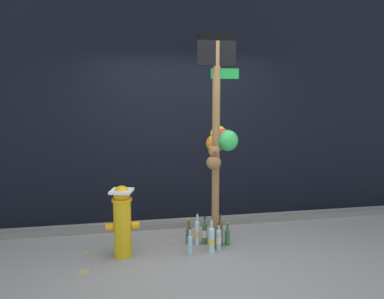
# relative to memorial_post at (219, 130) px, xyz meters

# --- Properties ---
(ground_plane) EXTENTS (14.00, 14.00, 0.00)m
(ground_plane) POSITION_rel_memorial_post_xyz_m (-0.27, -0.36, -1.46)
(ground_plane) COLOR gray
(building_wall) EXTENTS (10.00, 0.20, 3.76)m
(building_wall) POSITION_rel_memorial_post_xyz_m (-0.27, 1.27, 0.42)
(building_wall) COLOR black
(building_wall) RESTS_ON ground_plane
(curb_strip) EXTENTS (8.00, 0.12, 0.08)m
(curb_strip) POSITION_rel_memorial_post_xyz_m (-0.27, 0.77, -1.42)
(curb_strip) COLOR slate
(curb_strip) RESTS_ON ground_plane
(memorial_post) EXTENTS (0.50, 0.50, 2.57)m
(memorial_post) POSITION_rel_memorial_post_xyz_m (0.00, 0.00, 0.00)
(memorial_post) COLOR olive
(memorial_post) RESTS_ON ground_plane
(fire_hydrant) EXTENTS (0.39, 0.30, 0.85)m
(fire_hydrant) POSITION_rel_memorial_post_xyz_m (-1.17, -0.09, -1.01)
(fire_hydrant) COLOR gold
(fire_hydrant) RESTS_ON ground_plane
(bottle_0) EXTENTS (0.06, 0.06, 0.30)m
(bottle_0) POSITION_rel_memorial_post_xyz_m (0.13, 0.01, -1.34)
(bottle_0) COLOR #337038
(bottle_0) RESTS_ON ground_plane
(bottle_1) EXTENTS (0.07, 0.07, 0.40)m
(bottle_1) POSITION_rel_memorial_post_xyz_m (-0.13, -0.18, -1.30)
(bottle_1) COLOR #B2DBEA
(bottle_1) RESTS_ON ground_plane
(bottle_2) EXTENTS (0.06, 0.06, 0.42)m
(bottle_2) POSITION_rel_memorial_post_xyz_m (-0.25, 0.09, -1.29)
(bottle_2) COLOR silver
(bottle_2) RESTS_ON ground_plane
(bottle_3) EXTENTS (0.06, 0.06, 0.35)m
(bottle_3) POSITION_rel_memorial_post_xyz_m (-0.15, 0.10, -1.31)
(bottle_3) COLOR #337038
(bottle_3) RESTS_ON ground_plane
(bottle_4) EXTENTS (0.06, 0.06, 0.34)m
(bottle_4) POSITION_rel_memorial_post_xyz_m (-0.03, -0.14, -1.32)
(bottle_4) COLOR #93CCE0
(bottle_4) RESTS_ON ground_plane
(bottle_5) EXTENTS (0.07, 0.07, 0.40)m
(bottle_5) POSITION_rel_memorial_post_xyz_m (-0.00, 0.14, -1.30)
(bottle_5) COLOR silver
(bottle_5) RESTS_ON ground_plane
(bottle_6) EXTENTS (0.08, 0.08, 0.30)m
(bottle_6) POSITION_rel_memorial_post_xyz_m (0.09, 0.26, -1.34)
(bottle_6) COLOR #B2DBEA
(bottle_6) RESTS_ON ground_plane
(bottle_7) EXTENTS (0.06, 0.06, 0.33)m
(bottle_7) POSITION_rel_memorial_post_xyz_m (-0.39, -0.21, -1.32)
(bottle_7) COLOR #93CCE0
(bottle_7) RESTS_ON ground_plane
(bottle_8) EXTENTS (0.07, 0.07, 0.33)m
(bottle_8) POSITION_rel_memorial_post_xyz_m (-0.35, 0.14, -1.34)
(bottle_8) COLOR brown
(bottle_8) RESTS_ON ground_plane
(bottle_9) EXTENTS (0.08, 0.08, 0.41)m
(bottle_9) POSITION_rel_memorial_post_xyz_m (0.03, 0.01, -1.29)
(bottle_9) COLOR brown
(bottle_9) RESTS_ON ground_plane
(litter_0) EXTENTS (0.13, 0.10, 0.01)m
(litter_0) POSITION_rel_memorial_post_xyz_m (0.32, 0.90, -1.46)
(litter_0) COLOR silver
(litter_0) RESTS_ON ground_plane
(litter_1) EXTENTS (0.10, 0.12, 0.01)m
(litter_1) POSITION_rel_memorial_post_xyz_m (-1.61, 0.08, -1.46)
(litter_1) COLOR tan
(litter_1) RESTS_ON ground_plane
(litter_2) EXTENTS (0.14, 0.13, 0.01)m
(litter_2) POSITION_rel_memorial_post_xyz_m (-0.55, 0.26, -1.46)
(litter_2) COLOR tan
(litter_2) RESTS_ON ground_plane
(litter_3) EXTENTS (0.12, 0.14, 0.01)m
(litter_3) POSITION_rel_memorial_post_xyz_m (-1.59, -0.42, -1.46)
(litter_3) COLOR tan
(litter_3) RESTS_ON ground_plane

